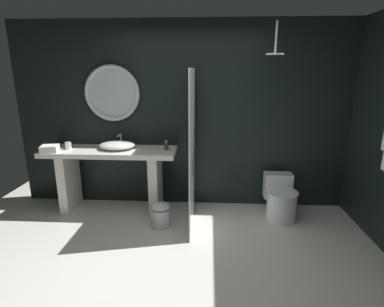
{
  "coord_description": "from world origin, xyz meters",
  "views": [
    {
      "loc": [
        0.36,
        -2.4,
        1.94
      ],
      "look_at": [
        0.18,
        0.76,
        1.07
      ],
      "focal_mm": 28.48,
      "sensor_mm": 36.0,
      "label": 1
    }
  ],
  "objects": [
    {
      "name": "ground_plane",
      "position": [
        0.0,
        0.0,
        0.0
      ],
      "size": [
        5.76,
        5.76,
        0.0
      ],
      "primitive_type": "plane",
      "color": "silver"
    },
    {
      "name": "back_wall_panel",
      "position": [
        0.0,
        1.9,
        1.3
      ],
      "size": [
        4.8,
        0.1,
        2.6
      ],
      "primitive_type": "cube",
      "color": "black",
      "rests_on": "ground_plane"
    },
    {
      "name": "vanity_counter",
      "position": [
        -0.99,
        1.55,
        0.6
      ],
      "size": [
        1.81,
        0.57,
        0.89
      ],
      "color": "silver",
      "rests_on": "ground_plane"
    },
    {
      "name": "vessel_sink",
      "position": [
        -0.89,
        1.57,
        0.95
      ],
      "size": [
        0.49,
        0.4,
        0.18
      ],
      "color": "white",
      "rests_on": "vanity_counter"
    },
    {
      "name": "tumbler_cup",
      "position": [
        -1.56,
        1.53,
        0.94
      ],
      "size": [
        0.08,
        0.08,
        0.1
      ],
      "primitive_type": "cylinder",
      "color": "silver",
      "rests_on": "vanity_counter"
    },
    {
      "name": "soap_dispenser",
      "position": [
        -0.21,
        1.56,
        0.95
      ],
      "size": [
        0.06,
        0.06,
        0.13
      ],
      "color": "#3D3323",
      "rests_on": "vanity_counter"
    },
    {
      "name": "round_wall_mirror",
      "position": [
        -0.99,
        1.81,
        1.63
      ],
      "size": [
        0.78,
        0.06,
        0.78
      ],
      "color": "silver"
    },
    {
      "name": "shower_glass_panel",
      "position": [
        0.15,
        1.29,
        0.98
      ],
      "size": [
        0.02,
        1.13,
        1.96
      ],
      "primitive_type": "cube",
      "color": "silver",
      "rests_on": "ground_plane"
    },
    {
      "name": "rain_shower_head",
      "position": [
        1.13,
        1.48,
        2.16
      ],
      "size": [
        0.22,
        0.22,
        0.39
      ],
      "color": "silver"
    },
    {
      "name": "toilet",
      "position": [
        1.33,
        1.45,
        0.26
      ],
      "size": [
        0.41,
        0.61,
        0.55
      ],
      "color": "white",
      "rests_on": "ground_plane"
    },
    {
      "name": "waste_bin",
      "position": [
        -0.24,
        1.1,
        0.16
      ],
      "size": [
        0.25,
        0.25,
        0.31
      ],
      "color": "silver",
      "rests_on": "ground_plane"
    },
    {
      "name": "folded_hand_towel",
      "position": [
        -1.73,
        1.36,
        0.94
      ],
      "size": [
        0.25,
        0.24,
        0.09
      ],
      "primitive_type": "cube",
      "rotation": [
        0.0,
        0.0,
        0.21
      ],
      "color": "white",
      "rests_on": "vanity_counter"
    }
  ]
}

